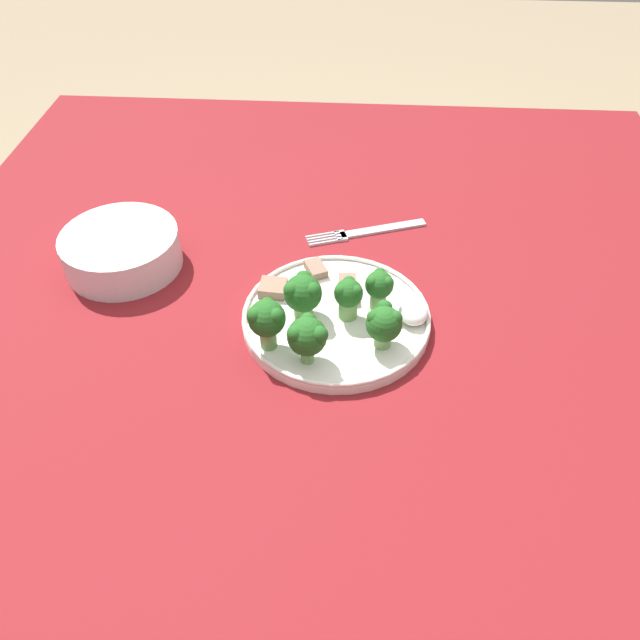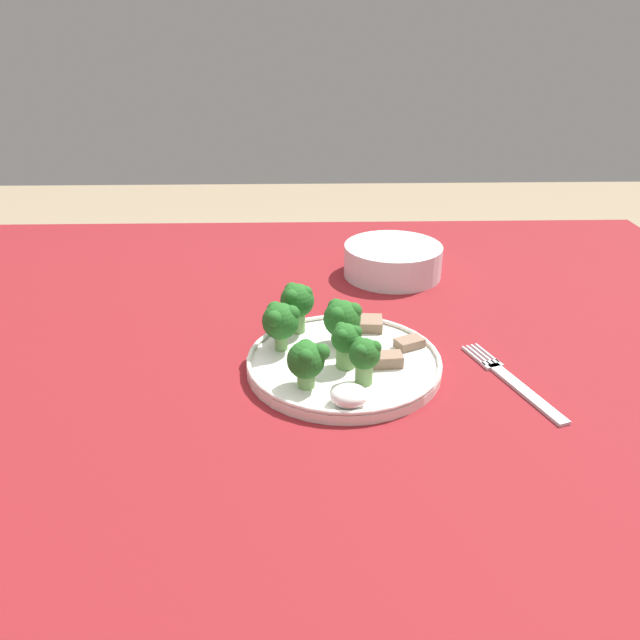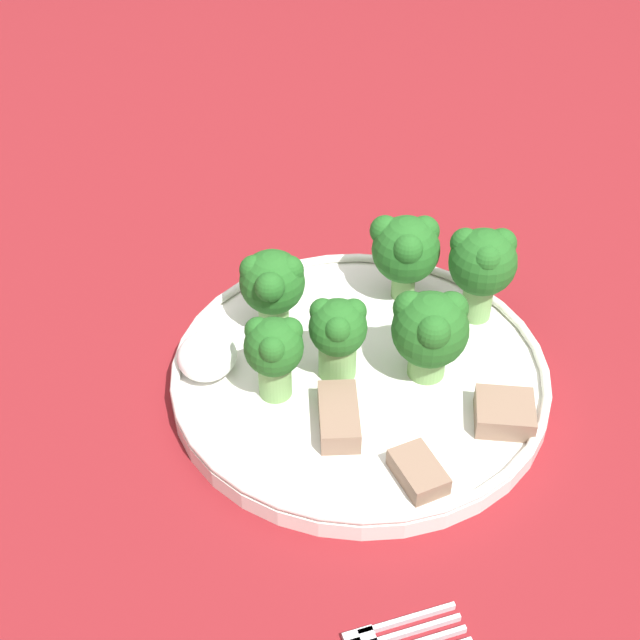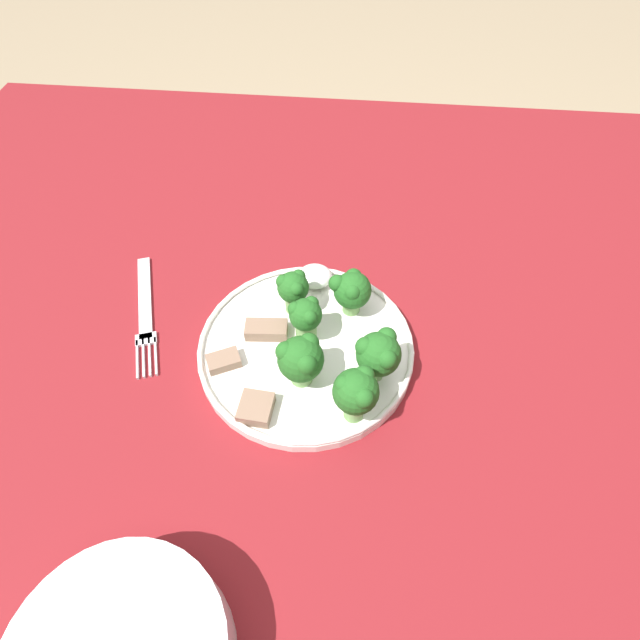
% 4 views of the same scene
% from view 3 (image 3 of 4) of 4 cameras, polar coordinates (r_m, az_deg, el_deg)
% --- Properties ---
extents(table, '(1.38, 1.17, 0.77)m').
position_cam_3_polar(table, '(0.67, 3.68, -6.47)').
color(table, maroon).
rests_on(table, ground_plane).
extents(dinner_plate, '(0.24, 0.24, 0.02)m').
position_cam_3_polar(dinner_plate, '(0.57, 2.55, -3.54)').
color(dinner_plate, white).
rests_on(dinner_plate, table).
extents(broccoli_floret_near_rim_left, '(0.04, 0.04, 0.06)m').
position_cam_3_polar(broccoli_floret_near_rim_left, '(0.53, -2.98, -1.92)').
color(broccoli_floret_near_rim_left, '#709E56').
rests_on(broccoli_floret_near_rim_left, dinner_plate).
extents(broccoli_floret_center_left, '(0.05, 0.05, 0.06)m').
position_cam_3_polar(broccoli_floret_center_left, '(0.55, 7.07, -0.59)').
color(broccoli_floret_center_left, '#709E56').
rests_on(broccoli_floret_center_left, dinner_plate).
extents(broccoli_floret_back_left, '(0.04, 0.04, 0.06)m').
position_cam_3_polar(broccoli_floret_back_left, '(0.54, 1.15, -0.76)').
color(broccoli_floret_back_left, '#709E56').
rests_on(broccoli_floret_back_left, dinner_plate).
extents(broccoli_floret_front_left, '(0.05, 0.04, 0.07)m').
position_cam_3_polar(broccoli_floret_front_left, '(0.59, 10.37, 3.59)').
color(broccoli_floret_front_left, '#709E56').
rests_on(broccoli_floret_front_left, dinner_plate).
extents(broccoli_floret_center_back, '(0.05, 0.05, 0.06)m').
position_cam_3_polar(broccoli_floret_center_back, '(0.60, 5.52, 4.58)').
color(broccoli_floret_center_back, '#709E56').
rests_on(broccoli_floret_center_back, dinner_plate).
extents(broccoli_floret_mid_cluster, '(0.04, 0.04, 0.06)m').
position_cam_3_polar(broccoli_floret_mid_cluster, '(0.58, -3.11, 2.18)').
color(broccoli_floret_mid_cluster, '#709E56').
rests_on(broccoli_floret_mid_cluster, dinner_plate).
extents(meat_slice_front_slice, '(0.05, 0.03, 0.01)m').
position_cam_3_polar(meat_slice_front_slice, '(0.53, 1.21, -6.20)').
color(meat_slice_front_slice, '#846651').
rests_on(meat_slice_front_slice, dinner_plate).
extents(meat_slice_middle_slice, '(0.04, 0.04, 0.01)m').
position_cam_3_polar(meat_slice_middle_slice, '(0.54, 11.73, -5.85)').
color(meat_slice_middle_slice, '#846651').
rests_on(meat_slice_middle_slice, dinner_plate).
extents(meat_slice_rear_slice, '(0.04, 0.04, 0.01)m').
position_cam_3_polar(meat_slice_rear_slice, '(0.51, 6.31, -9.63)').
color(meat_slice_rear_slice, '#846651').
rests_on(meat_slice_rear_slice, dinner_plate).
extents(sauce_dollop, '(0.04, 0.04, 0.02)m').
position_cam_3_polar(sauce_dollop, '(0.57, -7.25, -2.28)').
color(sauce_dollop, white).
rests_on(sauce_dollop, dinner_plate).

